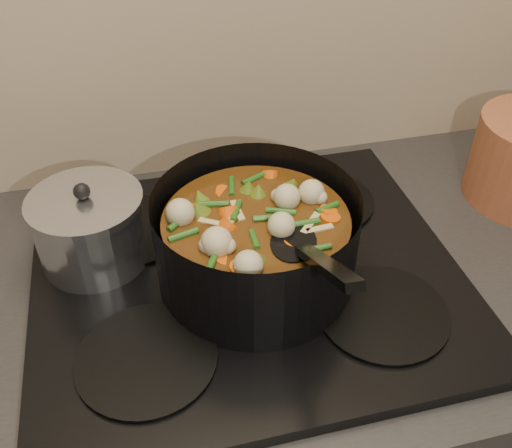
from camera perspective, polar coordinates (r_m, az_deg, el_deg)
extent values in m
cube|color=brown|center=(1.25, -0.68, -21.30)|extent=(2.60, 0.60, 0.86)
cube|color=black|center=(0.88, -0.90, -6.64)|extent=(2.64, 0.64, 0.05)
cube|color=black|center=(0.86, -0.93, -5.01)|extent=(0.62, 0.54, 0.02)
cylinder|color=black|center=(0.75, -10.90, -13.05)|extent=(0.18, 0.18, 0.01)
cylinder|color=black|center=(0.80, 12.55, -8.62)|extent=(0.18, 0.18, 0.01)
cylinder|color=black|center=(0.93, -12.39, -0.54)|extent=(0.18, 0.18, 0.01)
cylinder|color=black|center=(0.98, 6.49, 2.33)|extent=(0.18, 0.18, 0.01)
cylinder|color=black|center=(0.79, 0.00, -1.54)|extent=(0.33, 0.33, 0.14)
cylinder|color=black|center=(0.84, 0.00, -4.93)|extent=(0.28, 0.28, 0.01)
cylinder|color=#4C240D|center=(0.80, 0.00, -2.17)|extent=(0.26, 0.26, 0.10)
cylinder|color=orange|center=(0.78, 2.70, 0.78)|extent=(0.03, 0.03, 0.03)
cylinder|color=orange|center=(0.82, 1.53, 3.16)|extent=(0.04, 0.04, 0.03)
cylinder|color=orange|center=(0.83, -4.14, 3.66)|extent=(0.04, 0.04, 0.03)
cylinder|color=orange|center=(0.77, -3.90, 0.12)|extent=(0.03, 0.03, 0.03)
cylinder|color=orange|center=(0.72, -3.03, -3.32)|extent=(0.04, 0.03, 0.03)
cylinder|color=orange|center=(0.74, 1.44, -1.22)|extent=(0.04, 0.04, 0.03)
cylinder|color=orange|center=(0.77, 5.01, 0.20)|extent=(0.03, 0.04, 0.03)
cylinder|color=orange|center=(0.83, 3.90, 3.76)|extent=(0.03, 0.03, 0.03)
cylinder|color=orange|center=(0.81, -1.36, 2.54)|extent=(0.04, 0.04, 0.03)
cylinder|color=orange|center=(0.79, -5.87, 1.10)|extent=(0.04, 0.04, 0.03)
sphere|color=#CCB990|center=(0.77, 4.25, 1.74)|extent=(0.04, 0.04, 0.04)
sphere|color=#CCB990|center=(0.81, -0.37, 3.69)|extent=(0.04, 0.04, 0.04)
sphere|color=#CCB990|center=(0.77, -4.42, 1.27)|extent=(0.04, 0.04, 0.04)
sphere|color=#CCB990|center=(0.72, -1.03, -1.77)|extent=(0.04, 0.04, 0.04)
sphere|color=#CCB990|center=(0.75, 4.23, 0.07)|extent=(0.04, 0.04, 0.04)
sphere|color=#CCB990|center=(0.80, 2.13, 3.36)|extent=(0.04, 0.04, 0.04)
cone|color=#616D1B|center=(0.70, -1.43, -3.19)|extent=(0.04, 0.04, 0.03)
cone|color=#616D1B|center=(0.75, 5.79, -0.60)|extent=(0.04, 0.04, 0.03)
cone|color=#616D1B|center=(0.82, 2.84, 3.85)|extent=(0.04, 0.04, 0.03)
cone|color=#616D1B|center=(0.81, -4.47, 3.05)|extent=(0.04, 0.04, 0.03)
cone|color=#616D1B|center=(0.73, -4.73, -1.87)|extent=(0.04, 0.04, 0.03)
cone|color=#616D1B|center=(0.71, 3.57, -2.56)|extent=(0.04, 0.04, 0.03)
cylinder|color=#285F1C|center=(0.80, 1.42, 2.41)|extent=(0.01, 0.04, 0.01)
cylinder|color=#285F1C|center=(0.84, -2.45, 4.53)|extent=(0.04, 0.03, 0.01)
cylinder|color=#285F1C|center=(0.79, -5.41, 1.88)|extent=(0.04, 0.02, 0.01)
cylinder|color=#285F1C|center=(0.74, -4.09, -0.76)|extent=(0.02, 0.04, 0.01)
cylinder|color=#285F1C|center=(0.73, -0.68, -1.37)|extent=(0.02, 0.04, 0.01)
cylinder|color=#285F1C|center=(0.71, 4.74, -3.21)|extent=(0.04, 0.02, 0.01)
cylinder|color=#285F1C|center=(0.77, 5.90, 0.43)|extent=(0.03, 0.03, 0.01)
cylinder|color=#285F1C|center=(0.80, 3.09, 2.61)|extent=(0.01, 0.04, 0.01)
cylinder|color=#285F1C|center=(0.80, -0.21, 2.61)|extent=(0.04, 0.03, 0.01)
cylinder|color=#285F1C|center=(0.82, -5.43, 3.26)|extent=(0.04, 0.02, 0.01)
cylinder|color=#285F1C|center=(0.76, -5.86, -0.07)|extent=(0.02, 0.04, 0.01)
cylinder|color=#285F1C|center=(0.73, -2.37, -1.94)|extent=(0.03, 0.04, 0.01)
cylinder|color=#285F1C|center=(0.73, 1.12, -1.29)|extent=(0.04, 0.02, 0.01)
cube|color=tan|center=(0.75, -5.02, -0.50)|extent=(0.04, 0.01, 0.00)
cube|color=tan|center=(0.72, 2.22, -2.55)|extent=(0.02, 0.04, 0.00)
cube|color=tan|center=(0.79, 4.52, 2.08)|extent=(0.04, 0.03, 0.00)
cube|color=tan|center=(0.81, -2.45, 3.33)|extent=(0.04, 0.04, 0.00)
cube|color=tan|center=(0.74, -4.55, -1.19)|extent=(0.03, 0.04, 0.00)
ellipsoid|color=black|center=(0.73, 3.77, -1.96)|extent=(0.09, 0.10, 0.01)
cube|color=black|center=(0.63, 6.97, -4.14)|extent=(0.02, 0.17, 0.10)
cylinder|color=silver|center=(0.87, -16.14, -0.76)|extent=(0.16, 0.16, 0.10)
cylinder|color=silver|center=(0.84, -16.81, 2.15)|extent=(0.16, 0.16, 0.01)
sphere|color=black|center=(0.83, -17.04, 3.13)|extent=(0.02, 0.02, 0.02)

